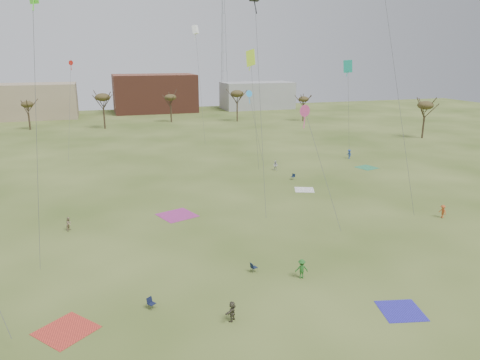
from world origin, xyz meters
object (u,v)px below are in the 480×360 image
object	(u,v)px
flyer_near_center	(302,269)
camp_chair_right	(293,178)
camp_chair_left	(152,305)
camp_chair_center	(254,269)
radio_tower	(224,51)

from	to	relation	value
flyer_near_center	camp_chair_right	bearing A→B (deg)	-100.68
flyer_near_center	camp_chair_left	size ratio (longest dim) A/B	1.94
camp_chair_left	camp_chair_center	bearing A→B (deg)	-17.12
camp_chair_center	flyer_near_center	bearing A→B (deg)	-136.64
flyer_near_center	camp_chair_right	world-z (taller)	flyer_near_center
camp_chair_center	camp_chair_right	size ratio (longest dim) A/B	1.00
camp_chair_right	flyer_near_center	bearing A→B (deg)	-57.52
camp_chair_left	flyer_near_center	bearing A→B (deg)	-32.16
camp_chair_left	radio_tower	bearing A→B (deg)	35.20
flyer_near_center	camp_chair_left	bearing A→B (deg)	16.68
camp_chair_right	camp_chair_center	bearing A→B (deg)	-65.11
flyer_near_center	radio_tower	xyz separation A→B (m)	(28.47, 125.39, 18.36)
camp_chair_center	camp_chair_right	xyz separation A→B (m)	(15.69, 26.79, 0.00)
camp_chair_center	camp_chair_right	bearing A→B (deg)	-43.82
camp_chair_left	camp_chair_center	xyz separation A→B (m)	(9.26, 3.30, 0.00)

